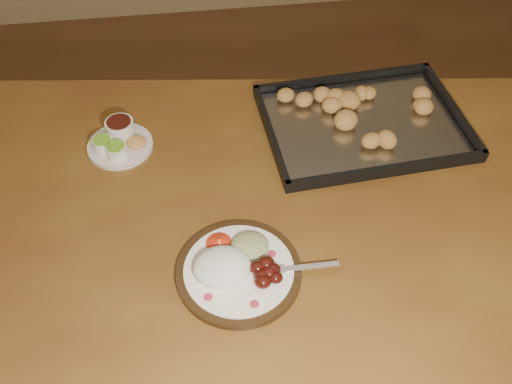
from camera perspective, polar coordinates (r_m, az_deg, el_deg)
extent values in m
plane|color=brown|center=(1.92, -6.78, -14.77)|extent=(4.00, 4.00, 0.00)
cube|color=brown|center=(1.27, 0.68, -1.99)|extent=(1.60, 1.08, 0.04)
cylinder|color=#4B3316|center=(1.91, -20.42, -0.36)|extent=(0.07, 0.07, 0.71)
cylinder|color=#4B3316|center=(1.93, 21.02, -0.12)|extent=(0.07, 0.07, 0.71)
cylinder|color=black|center=(1.14, -1.73, -8.00)|extent=(0.25, 0.25, 0.01)
cylinder|color=white|center=(1.13, -1.74, -7.76)|extent=(0.22, 0.22, 0.01)
ellipsoid|color=#B22A42|center=(1.10, -4.80, -10.42)|extent=(0.02, 0.02, 0.00)
ellipsoid|color=#B22A42|center=(1.09, -0.16, -11.15)|extent=(0.02, 0.02, 0.00)
ellipsoid|color=#B22A42|center=(1.15, 1.57, -6.20)|extent=(0.02, 0.02, 0.00)
ellipsoid|color=#B22A42|center=(1.15, -5.66, -6.83)|extent=(0.02, 0.02, 0.00)
ellipsoid|color=silver|center=(1.12, -3.43, -7.47)|extent=(0.13, 0.11, 0.05)
ellipsoid|color=#4B110A|center=(1.10, 0.62, -8.34)|extent=(0.03, 0.03, 0.02)
ellipsoid|color=#4B110A|center=(1.11, 1.68, -7.76)|extent=(0.03, 0.03, 0.02)
ellipsoid|color=#4B110A|center=(1.12, 1.01, -7.16)|extent=(0.03, 0.03, 0.02)
ellipsoid|color=#4B110A|center=(1.10, 1.97, -8.56)|extent=(0.03, 0.03, 0.02)
ellipsoid|color=#4B110A|center=(1.11, 0.15, -7.54)|extent=(0.03, 0.03, 0.02)
ellipsoid|color=#4B110A|center=(1.11, 1.35, -8.07)|extent=(0.03, 0.03, 0.02)
ellipsoid|color=#4B110A|center=(1.10, 0.71, -8.95)|extent=(0.03, 0.03, 0.02)
ellipsoid|color=tan|center=(1.15, -0.64, -5.37)|extent=(0.09, 0.08, 0.03)
cone|color=red|center=(1.16, -3.70, -4.95)|extent=(0.07, 0.07, 0.02)
cube|color=silver|center=(1.13, 5.35, -7.45)|extent=(0.12, 0.01, 0.00)
cube|color=silver|center=(1.12, 2.09, -7.76)|extent=(0.03, 0.02, 0.00)
cylinder|color=silver|center=(1.12, 1.07, -8.23)|extent=(0.03, 0.00, 0.00)
cylinder|color=silver|center=(1.12, 1.03, -8.00)|extent=(0.03, 0.00, 0.00)
cylinder|color=silver|center=(1.12, 0.99, -7.76)|extent=(0.03, 0.00, 0.00)
cylinder|color=silver|center=(1.13, 0.95, -7.53)|extent=(0.03, 0.00, 0.00)
cylinder|color=silver|center=(1.41, -13.42, 4.51)|extent=(0.16, 0.16, 0.01)
cylinder|color=white|center=(1.39, -15.04, 4.61)|extent=(0.05, 0.05, 0.03)
cylinder|color=#66AA22|center=(1.38, -15.16, 5.04)|extent=(0.04, 0.04, 0.00)
cylinder|color=white|center=(1.37, -13.78, 4.01)|extent=(0.05, 0.05, 0.03)
cylinder|color=#66AA22|center=(1.36, -13.89, 4.45)|extent=(0.04, 0.04, 0.00)
cylinder|color=white|center=(1.42, -13.43, 6.24)|extent=(0.07, 0.07, 0.04)
cylinder|color=#330F09|center=(1.41, -13.57, 6.83)|extent=(0.06, 0.06, 0.00)
ellipsoid|color=#C38944|center=(1.39, -11.90, 4.97)|extent=(0.05, 0.05, 0.02)
cube|color=black|center=(1.45, 10.64, 6.55)|extent=(0.51, 0.39, 0.01)
cube|color=black|center=(1.56, 8.66, 11.15)|extent=(0.48, 0.05, 0.02)
cube|color=black|center=(1.33, 13.12, 2.17)|extent=(0.48, 0.05, 0.02)
cube|color=black|center=(1.54, 19.06, 7.95)|extent=(0.04, 0.35, 0.02)
cube|color=black|center=(1.38, 1.49, 5.83)|extent=(0.04, 0.35, 0.02)
cube|color=#AFAFB3|center=(1.45, 10.67, 6.74)|extent=(0.47, 0.35, 0.00)
ellipsoid|color=#BB8B41|center=(1.46, 13.03, 7.62)|extent=(0.05, 0.05, 0.04)
ellipsoid|color=#BB8B41|center=(1.50, 14.56, 8.65)|extent=(0.07, 0.07, 0.04)
ellipsoid|color=#BB8B41|center=(1.51, 11.61, 9.66)|extent=(0.07, 0.07, 0.04)
ellipsoid|color=#BB8B41|center=(1.49, 11.29, 8.95)|extent=(0.06, 0.06, 0.04)
ellipsoid|color=#BB8B41|center=(1.49, 8.81, 9.49)|extent=(0.06, 0.06, 0.04)
ellipsoid|color=#BB8B41|center=(1.45, 8.95, 8.06)|extent=(0.07, 0.07, 0.04)
ellipsoid|color=#BB8B41|center=(1.42, 5.97, 7.68)|extent=(0.07, 0.07, 0.04)
ellipsoid|color=#BB8B41|center=(1.41, 7.61, 6.98)|extent=(0.05, 0.05, 0.04)
ellipsoid|color=#BB8B41|center=(1.38, 5.82, 6.01)|extent=(0.07, 0.07, 0.04)
ellipsoid|color=#BB8B41|center=(1.36, 9.17, 5.10)|extent=(0.07, 0.07, 0.04)
ellipsoid|color=#BB8B41|center=(1.40, 10.83, 6.19)|extent=(0.06, 0.06, 0.04)
ellipsoid|color=#BB8B41|center=(1.39, 12.87, 5.53)|extent=(0.06, 0.06, 0.04)
ellipsoid|color=#BB8B41|center=(1.40, 13.90, 5.35)|extent=(0.07, 0.07, 0.04)
ellipsoid|color=#BB8B41|center=(1.47, 16.12, 7.27)|extent=(0.07, 0.07, 0.04)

